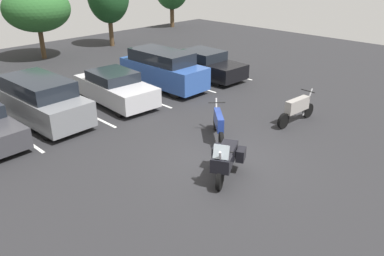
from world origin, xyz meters
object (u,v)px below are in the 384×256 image
(car_blue, at_px, (163,69))
(car_grey, at_px, (42,100))
(car_silver, at_px, (115,88))
(motorcycle_touring, at_px, (226,158))
(car_black, at_px, (205,64))
(motorcycle_third, at_px, (218,124))
(motorcycle_second, at_px, (297,108))

(car_blue, bearing_deg, car_grey, 179.20)
(car_grey, xyz_separation_m, car_silver, (3.25, -0.28, -0.18))
(motorcycle_touring, distance_m, car_grey, 8.09)
(motorcycle_touring, xyz_separation_m, car_black, (7.29, 7.58, 0.06))
(motorcycle_third, bearing_deg, car_silver, 93.94)
(car_grey, height_order, car_black, car_grey)
(motorcycle_touring, height_order, car_grey, car_grey)
(car_grey, bearing_deg, motorcycle_third, -58.71)
(motorcycle_second, bearing_deg, motorcycle_touring, -172.61)
(car_silver, relative_size, car_black, 0.94)
(motorcycle_third, relative_size, car_silver, 0.40)
(motorcycle_second, xyz_separation_m, car_grey, (-6.94, 7.22, 0.29))
(car_blue, bearing_deg, motorcycle_third, -113.80)
(car_silver, bearing_deg, car_black, -0.23)
(motorcycle_third, bearing_deg, car_black, 46.35)
(car_silver, distance_m, car_blue, 3.02)
(motorcycle_third, distance_m, car_black, 7.86)
(motorcycle_touring, height_order, motorcycle_third, motorcycle_touring)
(motorcycle_touring, distance_m, motorcycle_second, 5.20)
(car_silver, bearing_deg, motorcycle_third, -86.06)
(motorcycle_touring, bearing_deg, car_black, 46.11)
(car_grey, bearing_deg, motorcycle_second, -46.14)
(motorcycle_touring, xyz_separation_m, car_silver, (1.47, 7.60, 0.07))
(car_silver, relative_size, car_blue, 0.92)
(motorcycle_touring, relative_size, car_black, 0.42)
(motorcycle_touring, xyz_separation_m, car_grey, (-1.78, 7.89, 0.25))
(motorcycle_second, height_order, car_silver, car_silver)
(car_grey, bearing_deg, car_blue, -0.80)
(car_grey, relative_size, car_silver, 1.05)
(car_grey, relative_size, car_blue, 0.97)
(motorcycle_third, xyz_separation_m, car_black, (5.43, 5.69, 0.12))
(motorcycle_third, height_order, car_silver, car_silver)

